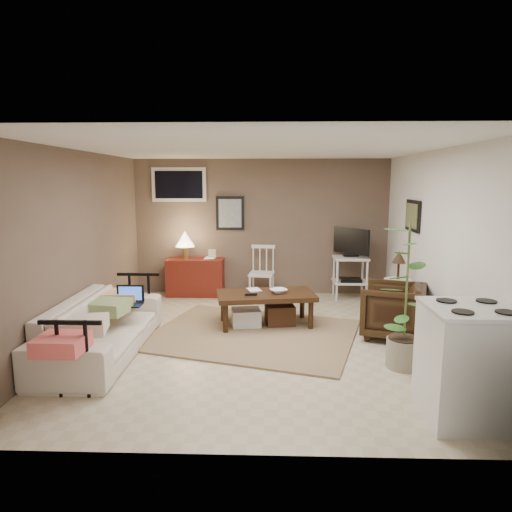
{
  "coord_description": "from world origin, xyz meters",
  "views": [
    {
      "loc": [
        0.18,
        -5.6,
        2.02
      ],
      "look_at": [
        -0.02,
        0.35,
        1.03
      ],
      "focal_mm": 32.0,
      "sensor_mm": 36.0,
      "label": 1
    }
  ],
  "objects_px": {
    "sofa": "(101,318)",
    "red_console": "(195,273)",
    "armchair": "(393,308)",
    "stove": "(471,363)",
    "spindle_chair": "(262,274)",
    "potted_plant": "(407,291)",
    "coffee_table": "(265,307)",
    "tv_stand": "(351,262)",
    "side_table": "(398,278)"
  },
  "relations": [
    {
      "from": "sofa",
      "to": "red_console",
      "type": "xyz_separation_m",
      "value": [
        0.63,
        2.82,
        -0.04
      ]
    },
    {
      "from": "red_console",
      "to": "armchair",
      "type": "bearing_deg",
      "value": -35.71
    },
    {
      "from": "armchair",
      "to": "stove",
      "type": "bearing_deg",
      "value": 21.91
    },
    {
      "from": "spindle_chair",
      "to": "potted_plant",
      "type": "xyz_separation_m",
      "value": [
        1.6,
        -2.94,
        0.43
      ]
    },
    {
      "from": "armchair",
      "to": "potted_plant",
      "type": "relative_size",
      "value": 0.48
    },
    {
      "from": "coffee_table",
      "to": "spindle_chair",
      "type": "distance_m",
      "value": 1.57
    },
    {
      "from": "sofa",
      "to": "spindle_chair",
      "type": "relative_size",
      "value": 2.45
    },
    {
      "from": "sofa",
      "to": "tv_stand",
      "type": "xyz_separation_m",
      "value": [
        3.35,
        2.69,
        0.21
      ]
    },
    {
      "from": "spindle_chair",
      "to": "potted_plant",
      "type": "height_order",
      "value": "potted_plant"
    },
    {
      "from": "side_table",
      "to": "stove",
      "type": "xyz_separation_m",
      "value": [
        -0.13,
        -2.75,
        -0.15
      ]
    },
    {
      "from": "sofa",
      "to": "side_table",
      "type": "height_order",
      "value": "side_table"
    },
    {
      "from": "spindle_chair",
      "to": "side_table",
      "type": "height_order",
      "value": "side_table"
    },
    {
      "from": "sofa",
      "to": "spindle_chair",
      "type": "bearing_deg",
      "value": -34.49
    },
    {
      "from": "coffee_table",
      "to": "armchair",
      "type": "distance_m",
      "value": 1.71
    },
    {
      "from": "red_console",
      "to": "armchair",
      "type": "relative_size",
      "value": 1.47
    },
    {
      "from": "potted_plant",
      "to": "red_console",
      "type": "bearing_deg",
      "value": 132.01
    },
    {
      "from": "armchair",
      "to": "potted_plant",
      "type": "bearing_deg",
      "value": 11.04
    },
    {
      "from": "spindle_chair",
      "to": "armchair",
      "type": "bearing_deg",
      "value": -48.15
    },
    {
      "from": "coffee_table",
      "to": "stove",
      "type": "bearing_deg",
      "value": -54.25
    },
    {
      "from": "spindle_chair",
      "to": "stove",
      "type": "bearing_deg",
      "value": -65.33
    },
    {
      "from": "tv_stand",
      "to": "stove",
      "type": "xyz_separation_m",
      "value": [
        0.32,
        -4.06,
        -0.15
      ]
    },
    {
      "from": "sofa",
      "to": "potted_plant",
      "type": "bearing_deg",
      "value": -94.86
    },
    {
      "from": "armchair",
      "to": "stove",
      "type": "height_order",
      "value": "stove"
    },
    {
      "from": "coffee_table",
      "to": "red_console",
      "type": "relative_size",
      "value": 1.25
    },
    {
      "from": "coffee_table",
      "to": "sofa",
      "type": "height_order",
      "value": "sofa"
    },
    {
      "from": "spindle_chair",
      "to": "potted_plant",
      "type": "relative_size",
      "value": 0.56
    },
    {
      "from": "armchair",
      "to": "stove",
      "type": "distance_m",
      "value": 2.08
    },
    {
      "from": "tv_stand",
      "to": "stove",
      "type": "relative_size",
      "value": 1.22
    },
    {
      "from": "coffee_table",
      "to": "armchair",
      "type": "height_order",
      "value": "armchair"
    },
    {
      "from": "sofa",
      "to": "red_console",
      "type": "bearing_deg",
      "value": -12.52
    },
    {
      "from": "sofa",
      "to": "armchair",
      "type": "bearing_deg",
      "value": -78.85
    },
    {
      "from": "coffee_table",
      "to": "stove",
      "type": "height_order",
      "value": "stove"
    },
    {
      "from": "tv_stand",
      "to": "red_console",
      "type": "bearing_deg",
      "value": 177.32
    },
    {
      "from": "coffee_table",
      "to": "tv_stand",
      "type": "relative_size",
      "value": 1.17
    },
    {
      "from": "sofa",
      "to": "tv_stand",
      "type": "height_order",
      "value": "tv_stand"
    },
    {
      "from": "red_console",
      "to": "tv_stand",
      "type": "bearing_deg",
      "value": -2.68
    },
    {
      "from": "tv_stand",
      "to": "stove",
      "type": "bearing_deg",
      "value": -85.52
    },
    {
      "from": "stove",
      "to": "tv_stand",
      "type": "bearing_deg",
      "value": 94.48
    },
    {
      "from": "side_table",
      "to": "armchair",
      "type": "relative_size",
      "value": 1.33
    },
    {
      "from": "armchair",
      "to": "sofa",
      "type": "bearing_deg",
      "value": -59.72
    },
    {
      "from": "spindle_chair",
      "to": "potted_plant",
      "type": "distance_m",
      "value": 3.38
    },
    {
      "from": "coffee_table",
      "to": "armchair",
      "type": "xyz_separation_m",
      "value": [
        1.67,
        -0.38,
        0.11
      ]
    },
    {
      "from": "red_console",
      "to": "tv_stand",
      "type": "distance_m",
      "value": 2.74
    },
    {
      "from": "spindle_chair",
      "to": "tv_stand",
      "type": "bearing_deg",
      "value": 1.46
    },
    {
      "from": "red_console",
      "to": "stove",
      "type": "bearing_deg",
      "value": -53.99
    },
    {
      "from": "red_console",
      "to": "armchair",
      "type": "xyz_separation_m",
      "value": [
        2.94,
        -2.11,
        -0.01
      ]
    },
    {
      "from": "coffee_table",
      "to": "sofa",
      "type": "bearing_deg",
      "value": -150.24
    },
    {
      "from": "coffee_table",
      "to": "sofa",
      "type": "xyz_separation_m",
      "value": [
        -1.9,
        -1.09,
        0.15
      ]
    },
    {
      "from": "spindle_chair",
      "to": "stove",
      "type": "relative_size",
      "value": 0.91
    },
    {
      "from": "spindle_chair",
      "to": "side_table",
      "type": "xyz_separation_m",
      "value": [
        1.98,
        -1.27,
        0.21
      ]
    }
  ]
}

